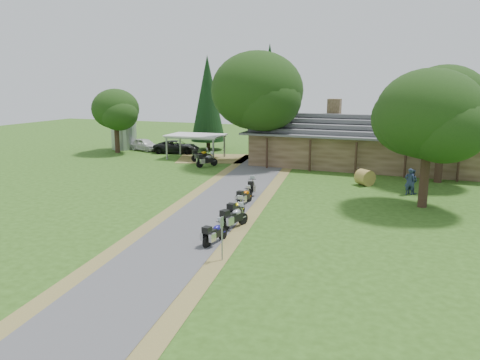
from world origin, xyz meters
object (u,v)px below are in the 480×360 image
at_px(car_dark_suv, 177,144).
at_px(motorcycle_carport_b, 207,159).
at_px(silo, 123,124).
at_px(motorcycle_row_e, 252,186).
at_px(motorcycle_row_c, 237,209).
at_px(lodge, 363,140).
at_px(motorcycle_row_d, 245,196).
at_px(motorcycle_row_a, 215,232).
at_px(hay_bale, 365,177).
at_px(carport, 196,146).
at_px(car_white_sedan, 144,143).
at_px(motorcycle_carport_a, 202,155).
at_px(motorcycle_row_b, 234,216).

relative_size(car_dark_suv, motorcycle_carport_b, 2.70).
bearing_deg(silo, motorcycle_row_e, -36.05).
bearing_deg(car_dark_suv, motorcycle_row_c, -156.87).
xyz_separation_m(lodge, motorcycle_row_e, (-5.82, -14.55, -1.84)).
distance_m(motorcycle_row_d, motorcycle_carport_b, 14.17).
distance_m(motorcycle_row_a, hay_bale, 17.13).
bearing_deg(motorcycle_row_c, motorcycle_row_e, 13.83).
bearing_deg(carport, motorcycle_row_e, -53.33).
bearing_deg(lodge, car_white_sedan, 177.55).
bearing_deg(silo, carport, -15.26).
height_order(silo, motorcycle_carport_a, silo).
bearing_deg(lodge, motorcycle_row_c, -102.36).
relative_size(silo, motorcycle_row_c, 3.17).
height_order(motorcycle_row_c, hay_bale, motorcycle_row_c).
relative_size(motorcycle_row_a, motorcycle_row_d, 1.01).
bearing_deg(motorcycle_row_d, car_white_sedan, 51.71).
xyz_separation_m(lodge, motorcycle_row_d, (-5.28, -17.34, -1.86)).
distance_m(carport, motorcycle_row_e, 16.88).
bearing_deg(motorcycle_row_b, car_dark_suv, 54.21).
distance_m(carport, motorcycle_row_a, 26.46).
bearing_deg(car_dark_suv, hay_bale, -126.52).
relative_size(car_dark_suv, hay_bale, 4.53).
height_order(motorcycle_row_e, hay_bale, motorcycle_row_e).
distance_m(motorcycle_row_b, motorcycle_row_c, 1.57).
xyz_separation_m(lodge, motorcycle_carport_a, (-15.28, -3.16, -1.79)).
distance_m(motorcycle_row_a, motorcycle_row_c, 4.23).
xyz_separation_m(silo, car_dark_suv, (7.39, -0.63, -1.94)).
bearing_deg(motorcycle_row_d, motorcycle_carport_a, 40.37).
height_order(car_white_sedan, hay_bale, car_white_sedan).
bearing_deg(motorcycle_row_d, hay_bale, -31.51).
bearing_deg(motorcycle_row_b, carport, 50.52).
xyz_separation_m(motorcycle_row_e, motorcycle_carport_a, (-9.46, 11.39, 0.05)).
relative_size(silo, motorcycle_row_d, 3.47).
xyz_separation_m(motorcycle_row_c, motorcycle_carport_b, (-8.95, 14.87, 0.05)).
xyz_separation_m(carport, motorcycle_row_a, (12.71, -23.20, -0.64)).
relative_size(silo, car_white_sedan, 1.13).
distance_m(lodge, motorcycle_row_b, 22.60).
height_order(motorcycle_row_a, motorcycle_carport_b, motorcycle_carport_b).
bearing_deg(motorcycle_row_e, carport, 25.29).
xyz_separation_m(motorcycle_row_e, hay_bale, (7.10, 6.01, -0.01)).
relative_size(lodge, motorcycle_row_e, 11.95).
xyz_separation_m(car_dark_suv, motorcycle_row_e, (14.45, -15.27, -0.44)).
distance_m(car_dark_suv, motorcycle_carport_b, 9.42).
relative_size(motorcycle_row_e, hay_bale, 1.48).
bearing_deg(hay_bale, motorcycle_row_d, -126.67).
xyz_separation_m(motorcycle_row_b, motorcycle_carport_a, (-11.22, 19.00, 0.00)).
bearing_deg(car_white_sedan, motorcycle_carport_b, -102.65).
xyz_separation_m(carport, car_white_sedan, (-8.00, 2.70, -0.35)).
relative_size(motorcycle_row_d, motorcycle_carport_b, 0.85).
xyz_separation_m(car_white_sedan, motorcycle_row_e, (18.87, -15.60, -0.27)).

